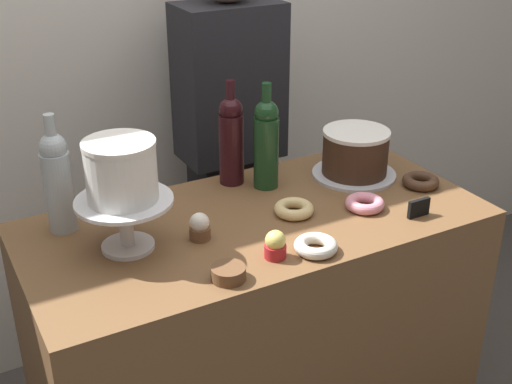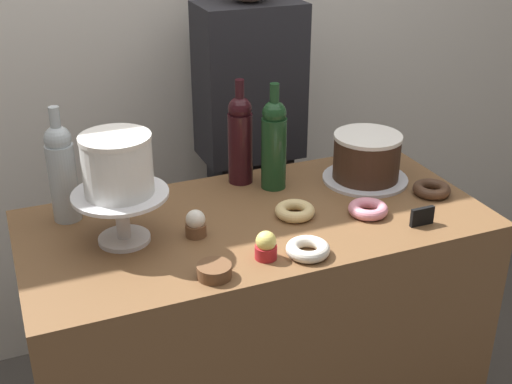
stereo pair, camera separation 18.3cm
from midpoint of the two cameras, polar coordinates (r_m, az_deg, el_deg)
back_wall at (r=2.53m, az=-12.13°, el=13.77°), size 6.00×0.05×2.60m
display_counter at (r=2.13m, az=-2.53°, el=-13.34°), size 1.29×0.62×0.92m
cake_stand_pedestal at (r=1.73m, az=-14.05°, el=-1.97°), size 0.25×0.25×0.14m
white_layer_cake at (r=1.68m, az=-14.49°, el=1.70°), size 0.18×0.18×0.15m
silver_serving_platter at (r=2.13m, az=5.89°, el=1.49°), size 0.27×0.27×0.01m
chocolate_round_cake at (r=2.10m, az=5.99°, el=3.37°), size 0.21×0.21×0.14m
wine_bottle_dark_red at (r=2.03m, az=-4.71°, el=4.49°), size 0.08×0.08×0.33m
wine_bottle_clear at (r=1.85m, az=-19.25°, el=0.89°), size 0.08×0.08×0.33m
wine_bottle_green at (r=2.00m, az=-1.76°, el=4.21°), size 0.08×0.08×0.33m
cupcake_vanilla at (r=1.76m, az=-7.78°, el=-3.04°), size 0.06×0.06×0.07m
cupcake_lemon at (r=1.67m, az=-1.50°, el=-4.61°), size 0.06×0.06×0.07m
donut_chocolate at (r=2.09m, az=11.40°, el=0.85°), size 0.11×0.11×0.03m
donut_glazed at (r=1.88m, az=0.47°, el=-1.52°), size 0.11×0.11×0.03m
donut_pink at (r=1.92m, az=6.55°, el=-1.04°), size 0.11×0.11×0.03m
donut_sugar at (r=1.70m, az=2.03°, el=-4.69°), size 0.11×0.11×0.03m
cookie_stack at (r=1.60m, az=-5.67°, el=-6.96°), size 0.08×0.08×0.03m
price_sign_chalkboard at (r=1.90m, az=11.00°, el=-1.41°), size 0.07×0.01×0.05m
barista_figure at (r=2.48m, az=-4.28°, el=2.90°), size 0.36×0.22×1.60m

